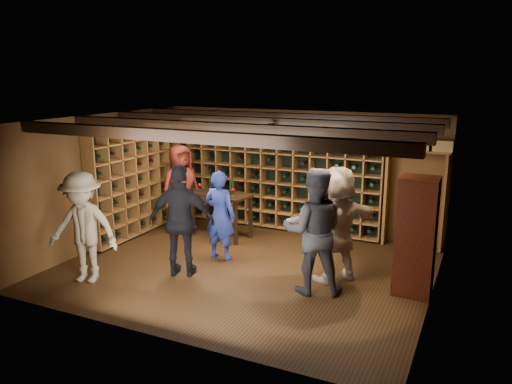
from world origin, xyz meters
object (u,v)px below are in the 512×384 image
at_px(man_blue_shirt, 220,215).
at_px(guest_beige, 337,224).
at_px(guest_khaki, 83,228).
at_px(man_grey_suit, 314,231).
at_px(display_cabinet, 415,239).
at_px(guest_woman_black, 181,221).
at_px(guest_red_floral, 181,188).
at_px(tasting_table, 221,199).

height_order(man_blue_shirt, guest_beige, guest_beige).
bearing_deg(guest_khaki, guest_beige, 11.59).
height_order(man_grey_suit, guest_khaki, man_grey_suit).
bearing_deg(display_cabinet, man_blue_shirt, 179.38).
relative_size(guest_woman_black, guest_beige, 0.99).
height_order(display_cabinet, guest_red_floral, guest_red_floral).
relative_size(man_blue_shirt, guest_woman_black, 0.87).
bearing_deg(tasting_table, man_blue_shirt, -52.40).
xyz_separation_m(guest_red_floral, guest_khaki, (0.13, -2.95, -0.02)).
bearing_deg(tasting_table, guest_red_floral, -176.08).
bearing_deg(man_grey_suit, display_cabinet, -176.52).
xyz_separation_m(man_grey_suit, guest_khaki, (-3.39, -1.14, -0.07)).
distance_m(man_blue_shirt, guest_beige, 2.13).
bearing_deg(man_blue_shirt, guest_red_floral, -35.30).
height_order(guest_red_floral, guest_beige, guest_beige).
height_order(man_grey_suit, guest_red_floral, man_grey_suit).
bearing_deg(tasting_table, guest_khaki, -97.63).
relative_size(man_blue_shirt, guest_khaki, 0.90).
height_order(display_cabinet, man_blue_shirt, display_cabinet).
height_order(guest_khaki, guest_beige, guest_beige).
relative_size(man_grey_suit, tasting_table, 1.50).
height_order(guest_red_floral, tasting_table, guest_red_floral).
height_order(man_blue_shirt, guest_woman_black, guest_woman_black).
bearing_deg(display_cabinet, tasting_table, 163.91).
distance_m(display_cabinet, guest_khaki, 5.07).
distance_m(display_cabinet, guest_red_floral, 5.04).
bearing_deg(man_blue_shirt, guest_woman_black, 79.09).
xyz_separation_m(man_blue_shirt, tasting_table, (-0.59, 1.09, -0.01)).
xyz_separation_m(guest_red_floral, guest_woman_black, (1.38, -2.09, 0.01)).
height_order(display_cabinet, guest_woman_black, guest_woman_black).
height_order(guest_red_floral, guest_woman_black, guest_woman_black).
xyz_separation_m(man_grey_suit, guest_beige, (0.19, 0.60, -0.03)).
relative_size(guest_woman_black, tasting_table, 1.44).
bearing_deg(man_grey_suit, guest_beige, -127.23).
height_order(man_blue_shirt, guest_khaki, guest_khaki).
distance_m(man_blue_shirt, guest_woman_black, 0.93).
xyz_separation_m(guest_beige, tasting_table, (-2.71, 1.12, -0.14)).
xyz_separation_m(guest_woman_black, guest_khaki, (-1.26, -0.86, -0.03)).
distance_m(guest_red_floral, guest_beige, 3.90).
distance_m(guest_red_floral, guest_woman_black, 2.50).
relative_size(display_cabinet, guest_woman_black, 0.96).
distance_m(man_grey_suit, tasting_table, 3.05).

